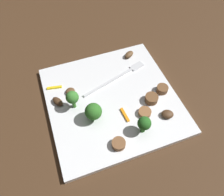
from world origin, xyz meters
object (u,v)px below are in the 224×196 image
object	(u,v)px
sausage_slice_1	(162,89)
pepper_strip_0	(125,115)
fork	(119,76)
broccoli_floret_1	(72,98)
plate	(112,100)
mushroom_1	(58,101)
pepper_strip_1	(54,88)
sausage_slice_3	(145,112)
broccoli_floret_0	(93,112)
mushroom_2	(70,91)
sausage_slice_0	(151,99)
mushroom_3	(129,54)
mushroom_0	(167,114)
broccoli_floret_2	(144,124)
sausage_slice_2	(119,144)

from	to	relation	value
sausage_slice_1	pepper_strip_0	bearing A→B (deg)	-163.41
fork	broccoli_floret_1	distance (m)	0.14
plate	sausage_slice_1	distance (m)	0.12
mushroom_1	pepper_strip_1	size ratio (longest dim) A/B	0.87
sausage_slice_3	mushroom_1	world-z (taller)	mushroom_1
broccoli_floret_0	mushroom_2	xyz separation A→B (m)	(-0.03, 0.09, -0.02)
sausage_slice_0	mushroom_1	xyz separation A→B (m)	(-0.20, 0.07, -0.00)
mushroom_2	mushroom_3	xyz separation A→B (m)	(0.18, 0.07, 0.00)
broccoli_floret_0	pepper_strip_1	xyz separation A→B (m)	(-0.07, 0.11, -0.03)
sausage_slice_0	plate	bearing A→B (deg)	155.33
mushroom_0	sausage_slice_3	bearing A→B (deg)	153.62
broccoli_floret_2	mushroom_0	world-z (taller)	broccoli_floret_2
plate	pepper_strip_1	bearing A→B (deg)	148.06
mushroom_2	pepper_strip_0	world-z (taller)	mushroom_2
broccoli_floret_0	sausage_slice_0	world-z (taller)	broccoli_floret_0
sausage_slice_1	mushroom_1	xyz separation A→B (m)	(-0.24, 0.05, -0.00)
sausage_slice_1	pepper_strip_1	xyz separation A→B (m)	(-0.24, 0.10, -0.01)
mushroom_2	pepper_strip_1	bearing A→B (deg)	141.24
plate	sausage_slice_2	bearing A→B (deg)	-103.55
sausage_slice_2	mushroom_0	world-z (taller)	same
sausage_slice_3	pepper_strip_0	world-z (taller)	sausage_slice_3
plate	mushroom_3	size ratio (longest dim) A/B	10.04
broccoli_floret_1	mushroom_3	distance (m)	0.21
broccoli_floret_0	broccoli_floret_1	xyz separation A→B (m)	(-0.03, 0.04, 0.01)
broccoli_floret_0	broccoli_floret_1	distance (m)	0.06
sausage_slice_3	mushroom_0	size ratio (longest dim) A/B	1.05
broccoli_floret_0	pepper_strip_0	distance (m)	0.07
mushroom_0	mushroom_2	bearing A→B (deg)	143.89
plate	sausage_slice_0	size ratio (longest dim) A/B	9.82
pepper_strip_0	pepper_strip_1	bearing A→B (deg)	135.52
broccoli_floret_0	broccoli_floret_2	bearing A→B (deg)	-35.80
sausage_slice_1	sausage_slice_3	xyz separation A→B (m)	(-0.07, -0.04, -0.00)
fork	sausage_slice_3	size ratio (longest dim) A/B	6.27
mushroom_0	fork	bearing A→B (deg)	112.46
mushroom_0	mushroom_2	xyz separation A→B (m)	(-0.18, 0.13, -0.00)
broccoli_floret_0	mushroom_1	xyz separation A→B (m)	(-0.07, 0.07, -0.02)
plate	sausage_slice_0	world-z (taller)	sausage_slice_0
plate	broccoli_floret_2	xyz separation A→B (m)	(0.03, -0.10, 0.04)
fork	sausage_slice_3	xyz separation A→B (m)	(0.01, -0.12, 0.00)
plate	mushroom_1	bearing A→B (deg)	166.46
broccoli_floret_2	pepper_strip_0	distance (m)	0.06
plate	broccoli_floret_0	xyz separation A→B (m)	(-0.06, -0.04, 0.03)
mushroom_2	mushroom_3	bearing A→B (deg)	20.27
sausage_slice_0	mushroom_0	bearing A→B (deg)	-72.76
sausage_slice_1	mushroom_3	xyz separation A→B (m)	(-0.03, 0.14, -0.00)
fork	broccoli_floret_1	size ratio (longest dim) A/B	3.50
sausage_slice_3	pepper_strip_1	xyz separation A→B (m)	(-0.17, 0.14, -0.00)
mushroom_3	sausage_slice_1	bearing A→B (deg)	-78.04
mushroom_1	pepper_strip_1	world-z (taller)	mushroom_1
broccoli_floret_0	sausage_slice_1	world-z (taller)	broccoli_floret_0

